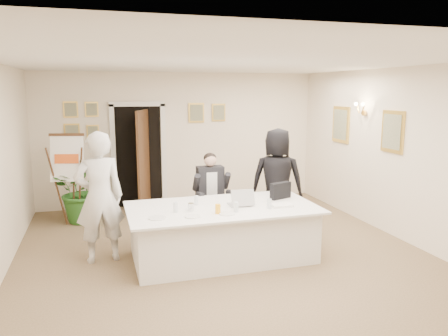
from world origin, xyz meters
TOP-DOWN VIEW (x-y plane):
  - floor at (0.00, 0.00)m, footprint 7.00×7.00m
  - ceiling at (0.00, 0.00)m, footprint 6.00×7.00m
  - wall_back at (0.00, 3.50)m, footprint 6.00×0.10m
  - wall_front at (0.00, -3.50)m, footprint 6.00×0.10m
  - wall_right at (3.00, 0.00)m, footprint 0.10×7.00m
  - doorway at (-0.88, 3.32)m, footprint 1.14×0.86m
  - pictures_back_wall at (-0.80, 3.47)m, footprint 3.40×0.06m
  - pictures_right_wall at (2.97, 1.20)m, footprint 0.06×2.20m
  - wall_sconce at (2.90, 1.20)m, footprint 0.20×0.30m
  - conference_table at (-0.05, 0.12)m, footprint 2.71×1.45m
  - seated_man at (0.08, 1.24)m, footprint 0.66×0.70m
  - flip_chart at (-2.23, 2.40)m, footprint 0.59×0.42m
  - standing_man at (-1.74, 0.50)m, footprint 0.74×0.54m
  - standing_woman at (1.18, 1.00)m, footprint 1.05×0.91m
  - potted_palm at (-2.00, 2.58)m, footprint 1.23×1.11m
  - laptop at (0.23, 0.13)m, footprint 0.35×0.37m
  - laptop_bag at (0.94, 0.31)m, footprint 0.37×0.22m
  - paper_stack at (0.78, -0.11)m, footprint 0.31×0.22m
  - plate_left at (-1.03, -0.21)m, footprint 0.30×0.30m
  - plate_mid at (-0.58, -0.27)m, footprint 0.27×0.27m
  - plate_near at (-0.10, -0.28)m, footprint 0.26×0.26m
  - glass_a at (-0.75, 0.00)m, footprint 0.06×0.06m
  - glass_b at (0.05, -0.21)m, footprint 0.07×0.07m
  - glass_c at (0.56, -0.18)m, footprint 0.07×0.07m
  - glass_d at (-0.39, 0.31)m, footprint 0.06×0.06m
  - oj_glass at (-0.21, -0.22)m, footprint 0.07×0.07m
  - steel_jug at (-0.53, 0.02)m, footprint 0.11×0.11m

SIDE VIEW (x-z plane):
  - floor at x=0.00m, z-range 0.00..0.00m
  - conference_table at x=-0.05m, z-range 0.01..0.78m
  - potted_palm at x=-2.00m, z-range 0.00..1.23m
  - seated_man at x=0.08m, z-range 0.00..1.41m
  - flip_chart at x=-2.23m, z-range -0.06..1.59m
  - plate_left at x=-1.03m, z-range 0.78..0.79m
  - plate_mid at x=-0.58m, z-range 0.78..0.79m
  - plate_near at x=-0.10m, z-range 0.78..0.79m
  - paper_stack at x=0.78m, z-range 0.78..0.80m
  - steel_jug at x=-0.53m, z-range 0.78..0.89m
  - oj_glass at x=-0.21m, z-range 0.78..0.91m
  - glass_a at x=-0.75m, z-range 0.77..0.92m
  - glass_b at x=0.05m, z-range 0.77..0.92m
  - glass_c at x=0.56m, z-range 0.77..0.92m
  - glass_d at x=-0.39m, z-range 0.77..0.92m
  - laptop_bag at x=0.94m, z-range 0.77..1.03m
  - standing_woman at x=1.18m, z-range 0.00..1.81m
  - laptop at x=0.23m, z-range 0.77..1.05m
  - standing_man at x=-1.74m, z-range 0.00..1.88m
  - doorway at x=-0.88m, z-range -0.06..2.14m
  - wall_back at x=0.00m, z-range 0.00..2.80m
  - wall_front at x=0.00m, z-range 0.00..2.80m
  - wall_right at x=3.00m, z-range 0.00..2.80m
  - pictures_right_wall at x=2.97m, z-range 1.35..2.15m
  - pictures_back_wall at x=-0.80m, z-range 1.45..2.25m
  - wall_sconce at x=2.90m, z-range 1.98..2.22m
  - ceiling at x=0.00m, z-range 2.79..2.81m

